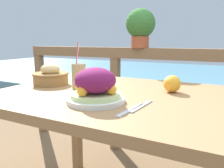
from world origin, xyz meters
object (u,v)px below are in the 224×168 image
object	(u,v)px
salad_plate	(95,87)
drink_glass	(79,76)
potted_plant	(140,26)
bread_basket	(51,76)

from	to	relation	value
salad_plate	drink_glass	size ratio (longest dim) A/B	1.00
drink_glass	potted_plant	xyz separation A→B (m)	(0.04, 0.82, 0.30)
drink_glass	potted_plant	world-z (taller)	potted_plant
salad_plate	bread_basket	bearing A→B (deg)	154.50
salad_plate	bread_basket	distance (m)	0.47
potted_plant	bread_basket	bearing A→B (deg)	-107.84
salad_plate	bread_basket	world-z (taller)	salad_plate
salad_plate	potted_plant	xyz separation A→B (m)	(-0.17, 0.99, 0.30)
drink_glass	bread_basket	bearing A→B (deg)	172.40
salad_plate	potted_plant	size ratio (longest dim) A/B	0.77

